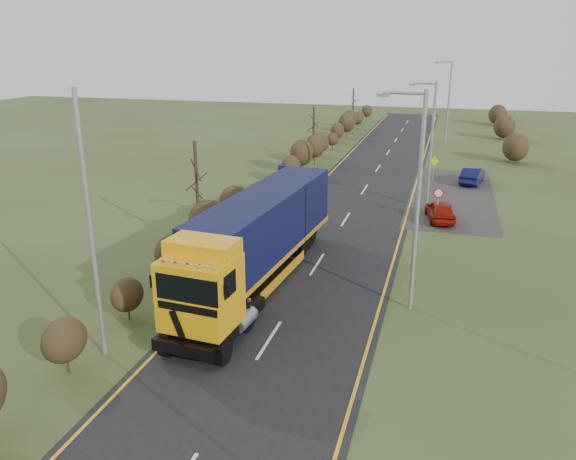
% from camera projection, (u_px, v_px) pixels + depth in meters
% --- Properties ---
extents(ground, '(160.00, 160.00, 0.00)m').
position_uv_depth(ground, '(297.00, 297.00, 25.05)').
color(ground, '#36431C').
rests_on(ground, ground).
extents(road, '(8.00, 120.00, 0.02)m').
position_uv_depth(road, '(340.00, 229.00, 34.16)').
color(road, black).
rests_on(road, ground).
extents(layby, '(6.00, 18.00, 0.02)m').
position_uv_depth(layby, '(452.00, 196.00, 41.57)').
color(layby, '#2B2926').
rests_on(layby, ground).
extents(lane_markings, '(7.52, 116.00, 0.01)m').
position_uv_depth(lane_markings, '(339.00, 230.00, 33.88)').
color(lane_markings, orange).
rests_on(lane_markings, road).
extents(hedgerow, '(2.24, 102.04, 6.05)m').
position_uv_depth(hedgerow, '(234.00, 205.00, 33.30)').
color(hedgerow, '#2F2115').
rests_on(hedgerow, ground).
extents(lorry, '(3.51, 15.27, 4.21)m').
position_uv_depth(lorry, '(257.00, 236.00, 25.61)').
color(lorry, black).
rests_on(lorry, ground).
extents(car_red_hatchback, '(2.21, 4.02, 1.30)m').
position_uv_depth(car_red_hatchback, '(440.00, 211.00, 35.59)').
color(car_red_hatchback, maroon).
rests_on(car_red_hatchback, ground).
extents(car_blue_sedan, '(2.14, 4.13, 1.30)m').
position_uv_depth(car_blue_sedan, '(472.00, 176.00, 44.96)').
color(car_blue_sedan, '#0B0D3D').
rests_on(car_blue_sedan, ground).
extents(streetlight_near, '(1.94, 0.18, 9.12)m').
position_uv_depth(streetlight_near, '(415.00, 194.00, 22.42)').
color(streetlight_near, '#929497').
rests_on(streetlight_near, ground).
extents(streetlight_mid, '(1.80, 0.18, 8.42)m').
position_uv_depth(streetlight_mid, '(430.00, 141.00, 37.11)').
color(streetlight_mid, '#929497').
rests_on(streetlight_mid, ground).
extents(streetlight_far, '(1.91, 0.18, 8.98)m').
position_uv_depth(streetlight_far, '(448.00, 100.00, 60.32)').
color(streetlight_far, '#929497').
rests_on(streetlight_far, ground).
extents(left_pole, '(0.16, 0.16, 9.49)m').
position_uv_depth(left_pole, '(91.00, 231.00, 18.96)').
color(left_pole, '#929497').
rests_on(left_pole, ground).
extents(speed_sign, '(0.62, 0.10, 2.26)m').
position_uv_depth(speed_sign, '(438.00, 199.00, 34.82)').
color(speed_sign, '#929497').
rests_on(speed_sign, ground).
extents(warning_board, '(0.78, 0.11, 2.04)m').
position_uv_depth(warning_board, '(434.00, 166.00, 45.62)').
color(warning_board, '#929497').
rests_on(warning_board, ground).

